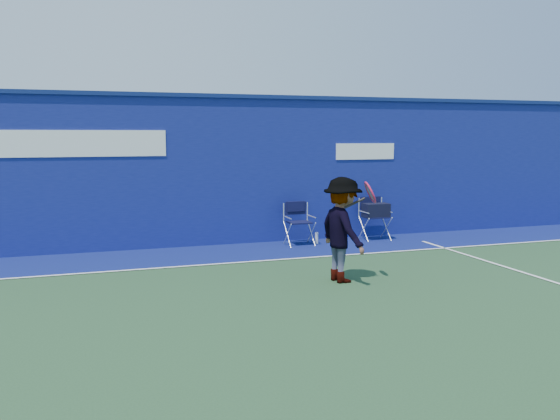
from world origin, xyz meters
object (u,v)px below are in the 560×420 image
object	(u,v)px
directors_chair_right	(375,222)
water_bottle	(317,238)
directors_chair_left	(299,231)
tennis_player	(343,229)

from	to	relation	value
directors_chair_right	water_bottle	xyz separation A→B (m)	(-1.39, -0.07, -0.26)
directors_chair_left	directors_chair_right	bearing A→B (deg)	2.33
directors_chair_left	directors_chair_right	size ratio (longest dim) A/B	0.97
tennis_player	water_bottle	bearing A→B (deg)	75.14
directors_chair_left	water_bottle	xyz separation A→B (m)	(0.39, 0.00, -0.17)
water_bottle	tennis_player	bearing A→B (deg)	-104.86
directors_chair_left	tennis_player	world-z (taller)	tennis_player
water_bottle	tennis_player	size ratio (longest dim) A/B	0.15
directors_chair_left	directors_chair_right	world-z (taller)	directors_chair_right
tennis_player	directors_chair_right	bearing A→B (deg)	54.93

